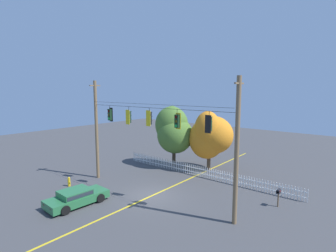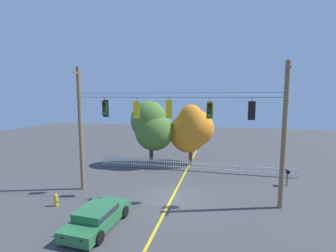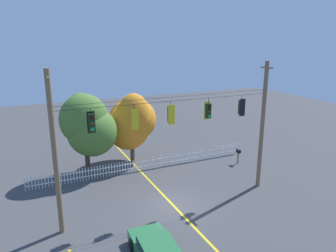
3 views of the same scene
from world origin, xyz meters
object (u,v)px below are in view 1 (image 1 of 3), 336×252
object	(u,v)px
traffic_signal_westbound_side	(177,121)
fire_hydrant	(69,182)
traffic_signal_eastbound_side	(110,115)
traffic_signal_northbound_primary	(209,124)
autumn_maple_near_fence	(173,130)
parked_car	(76,197)
autumn_maple_mid	(209,136)
roadside_mailbox	(279,192)
traffic_signal_northbound_secondary	(129,117)
traffic_signal_southbound_primary	(149,118)

from	to	relation	value
traffic_signal_westbound_side	fire_hydrant	distance (m)	11.31
traffic_signal_eastbound_side	traffic_signal_westbound_side	size ratio (longest dim) A/B	1.01
traffic_signal_northbound_primary	autumn_maple_near_fence	size ratio (longest dim) A/B	0.21
traffic_signal_northbound_primary	parked_car	xyz separation A→B (m)	(-8.04, -4.64, -5.46)
autumn_maple_mid	roadside_mailbox	bearing A→B (deg)	-27.73
autumn_maple_mid	parked_car	distance (m)	13.81
traffic_signal_northbound_secondary	fire_hydrant	xyz separation A→B (m)	(-4.43, -2.96, -5.63)
traffic_signal_southbound_primary	parked_car	xyz separation A→B (m)	(-2.87, -4.64, -5.48)
traffic_signal_northbound_primary	parked_car	world-z (taller)	traffic_signal_northbound_primary
parked_car	fire_hydrant	distance (m)	4.20
traffic_signal_southbound_primary	parked_car	bearing A→B (deg)	-121.72
fire_hydrant	traffic_signal_northbound_secondary	bearing A→B (deg)	33.75
traffic_signal_eastbound_side	traffic_signal_southbound_primary	size ratio (longest dim) A/B	1.01
traffic_signal_northbound_secondary	fire_hydrant	bearing A→B (deg)	-146.25
traffic_signal_southbound_primary	autumn_maple_mid	bearing A→B (deg)	87.84
traffic_signal_westbound_side	autumn_maple_near_fence	size ratio (longest dim) A/B	0.21
traffic_signal_northbound_secondary	traffic_signal_southbound_primary	bearing A→B (deg)	-0.00
traffic_signal_southbound_primary	traffic_signal_northbound_primary	size ratio (longest dim) A/B	1.00
parked_car	traffic_signal_northbound_primary	bearing A→B (deg)	30.00
traffic_signal_northbound_secondary	traffic_signal_northbound_primary	size ratio (longest dim) A/B	1.04
autumn_maple_mid	roadside_mailbox	world-z (taller)	autumn_maple_mid
traffic_signal_southbound_primary	parked_car	distance (m)	7.73
traffic_signal_southbound_primary	autumn_maple_near_fence	xyz separation A→B (m)	(-3.59, 7.51, -2.11)
autumn_maple_mid	autumn_maple_near_fence	bearing A→B (deg)	-166.43
parked_car	fire_hydrant	world-z (taller)	parked_car
parked_car	traffic_signal_westbound_side	bearing A→B (deg)	40.29
traffic_signal_westbound_side	roadside_mailbox	world-z (taller)	traffic_signal_westbound_side
traffic_signal_southbound_primary	autumn_maple_near_fence	world-z (taller)	traffic_signal_southbound_primary
autumn_maple_near_fence	parked_car	distance (m)	12.63
traffic_signal_northbound_secondary	fire_hydrant	world-z (taller)	traffic_signal_northbound_secondary
autumn_maple_near_fence	traffic_signal_northbound_secondary	bearing A→B (deg)	-80.07
roadside_mailbox	autumn_maple_mid	bearing A→B (deg)	152.27
traffic_signal_southbound_primary	parked_car	world-z (taller)	traffic_signal_southbound_primary
traffic_signal_westbound_side	autumn_maple_mid	size ratio (longest dim) A/B	0.23
traffic_signal_northbound_secondary	fire_hydrant	size ratio (longest dim) A/B	1.78
traffic_signal_westbound_side	roadside_mailbox	xyz separation A→B (m)	(5.82, 4.16, -5.00)
traffic_signal_northbound_secondary	roadside_mailbox	size ratio (longest dim) A/B	1.11
traffic_signal_westbound_side	autumn_maple_near_fence	distance (m)	9.95
traffic_signal_northbound_secondary	roadside_mailbox	world-z (taller)	traffic_signal_northbound_secondary
traffic_signal_northbound_primary	autumn_maple_mid	distance (m)	10.04
traffic_signal_northbound_secondary	traffic_signal_northbound_primary	xyz separation A→B (m)	(7.44, 0.00, 0.04)
traffic_signal_northbound_primary	fire_hydrant	size ratio (longest dim) A/B	1.71
traffic_signal_eastbound_side	fire_hydrant	world-z (taller)	traffic_signal_eastbound_side
parked_car	roadside_mailbox	distance (m)	14.35
traffic_signal_westbound_side	autumn_maple_near_fence	bearing A→B (deg)	129.71
traffic_signal_eastbound_side	traffic_signal_westbound_side	distance (m)	7.31
traffic_signal_northbound_primary	roadside_mailbox	world-z (taller)	traffic_signal_northbound_primary
fire_hydrant	traffic_signal_northbound_primary	bearing A→B (deg)	14.00
fire_hydrant	roadside_mailbox	world-z (taller)	roadside_mailbox
traffic_signal_northbound_primary	roadside_mailbox	size ratio (longest dim) A/B	1.07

